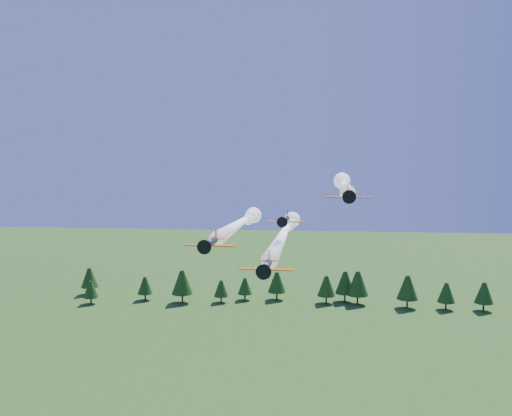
# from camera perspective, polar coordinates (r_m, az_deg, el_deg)

# --- Properties ---
(plane_lead) EXTENTS (7.67, 61.31, 3.70)m
(plane_lead) POSITION_cam_1_polar(r_m,az_deg,el_deg) (113.87, 2.82, -2.48)
(plane_lead) COLOR black
(plane_lead) RESTS_ON ground
(plane_left) EXTENTS (8.59, 47.41, 3.70)m
(plane_left) POSITION_cam_1_polar(r_m,az_deg,el_deg) (117.40, -1.57, -1.48)
(plane_left) COLOR black
(plane_left) RESTS_ON ground
(plane_right) EXTENTS (7.43, 45.60, 3.70)m
(plane_right) POSITION_cam_1_polar(r_m,az_deg,el_deg) (114.55, 8.85, 2.27)
(plane_right) COLOR black
(plane_right) RESTS_ON ground
(plane_slot) EXTENTS (6.50, 7.05, 2.28)m
(plane_slot) POSITION_cam_1_polar(r_m,az_deg,el_deg) (96.61, 2.93, -1.19)
(plane_slot) COLOR black
(plane_slot) RESTS_ON ground
(treeline) EXTENTS (171.25, 18.96, 11.95)m
(treeline) POSITION_cam_1_polar(r_m,az_deg,el_deg) (206.18, 5.91, -7.72)
(treeline) COLOR #382314
(treeline) RESTS_ON ground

